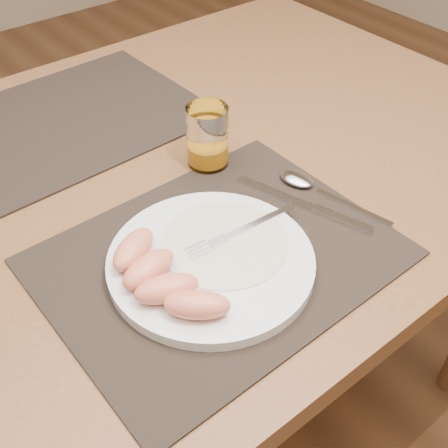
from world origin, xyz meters
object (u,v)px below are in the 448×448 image
Objects in this scene: placemat_far at (70,119)px; knife at (313,208)px; table at (148,214)px; placemat_near at (219,257)px; fork at (233,234)px; spoon at (305,183)px; plate at (211,262)px; juice_glass at (208,139)px.

placemat_far is 2.10× the size of knife.
knife is (0.15, -0.23, 0.09)m from table.
fork is at bearing 10.73° from placemat_near.
spoon is at bearing -64.49° from placemat_far.
table is at bearing 80.14° from plate.
spoon is (0.20, 0.04, 0.01)m from placemat_near.
knife is 1.12× the size of spoon.
plate reaches higher than knife.
placemat_near is at bearing -95.27° from table.
placemat_near is at bearing 176.16° from knife.
placemat_far is 0.48m from knife.
fork is 0.92× the size of spoon.
placemat_near is 1.67× the size of plate.
fork is at bearing -86.67° from placemat_far.
spoon is 0.17m from juice_glass.
plate is (-0.02, -0.45, 0.01)m from placemat_far.
table is 0.24m from placemat_near.
placemat_near is at bearing -90.58° from placemat_far.
juice_glass reaches higher than spoon.
table is at bearing 156.57° from juice_glass.
plate is 0.19m from knife.
table is 0.29m from knife.
table is 14.05× the size of juice_glass.
spoon reaches higher than knife.
placemat_far is at bearing 89.42° from placemat_near.
placemat_near reaches higher than table.
juice_glass is at bearing 104.59° from knife.
juice_glass is (0.11, -0.26, 0.05)m from placemat_far.
placemat_far is (-0.02, 0.22, 0.09)m from table.
fork reaches higher than table.
placemat_near is 2.57× the size of fork.
fork reaches higher than plate.
plate is at bearing -93.04° from placemat_far.
plate is (-0.04, -0.23, 0.10)m from table.
placemat_far reaches higher than table.
plate is at bearing -99.86° from table.
plate is 1.41× the size of spoon.
plate is at bearing -126.37° from juice_glass.
juice_glass reaches higher than knife.
placemat_far is 4.52× the size of juice_glass.
plate is 1.54× the size of fork.
plate is 0.22m from spoon.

